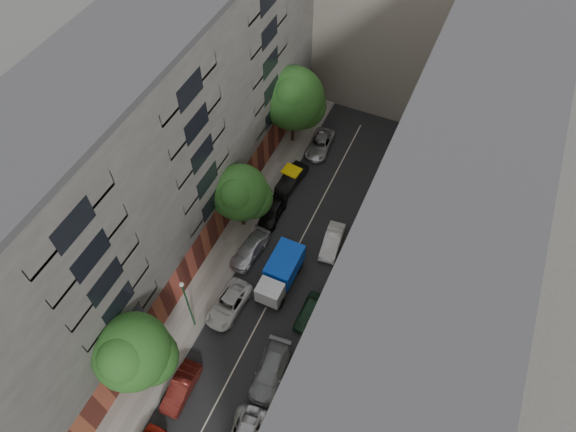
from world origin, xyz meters
The scene contains 22 objects.
ground centered at (0.00, 0.00, 0.00)m, with size 120.00×120.00×0.00m, color #4C4C49.
road_surface centered at (0.00, 0.00, 0.01)m, with size 8.00×44.00×0.02m, color black.
sidewalk_left centered at (-5.50, 0.00, 0.07)m, with size 3.00×44.00×0.15m, color gray.
sidewalk_right centered at (5.50, 0.00, 0.07)m, with size 3.00×44.00×0.15m, color gray.
building_left centered at (-11.00, 0.00, 10.00)m, with size 8.00×44.00×20.00m, color #454340.
building_right centered at (11.00, 0.00, 10.00)m, with size 8.00×44.00×20.00m, color #B4A78C.
building_endcap centered at (0.00, 28.00, 9.00)m, with size 18.00×12.00×18.00m, color slate.
tarp_truck centered at (0.09, -1.72, 1.44)m, with size 2.33×5.68×2.62m.
car_left_1 centered at (-2.80, -13.40, 0.70)m, with size 1.47×4.23×1.39m, color #4C130F.
car_left_2 centered at (-2.80, -5.80, 0.68)m, with size 2.25×4.89×1.36m, color silver.
car_left_3 centered at (-3.60, -0.28, 0.68)m, with size 1.89×4.66×1.35m, color silver.
car_left_4 centered at (-3.58, 4.47, 0.72)m, with size 1.69×4.21×1.43m, color black.
car_left_5 centered at (-3.60, 9.00, 0.72)m, with size 1.53×4.39×1.45m, color black.
car_left_6 centered at (-2.80, 14.60, 0.66)m, with size 2.21×4.78×1.33m, color #B4B4B9.
car_right_1 centered at (2.81, -9.58, 0.75)m, with size 2.11×5.20×1.51m, color slate.
car_right_2 centered at (3.60, -3.77, 0.65)m, with size 1.54×3.84×1.31m, color black.
car_right_3 centered at (2.80, 3.60, 0.69)m, with size 1.46×4.19×1.38m, color silver.
tree_near centered at (-5.34, -13.89, 5.69)m, with size 5.64×5.41×8.48m.
tree_mid centered at (-5.57, 2.37, 4.59)m, with size 5.33×5.06×7.10m.
tree_far centered at (-5.82, 14.43, 5.69)m, with size 6.45×6.34×8.86m.
lamp_post centered at (-4.65, -8.34, 4.30)m, with size 0.36×0.36×6.79m.
pedestrian centered at (4.50, 5.71, 0.97)m, with size 0.60×0.39×1.63m, color black.
Camera 1 is at (9.76, -21.87, 39.16)m, focal length 32.00 mm.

